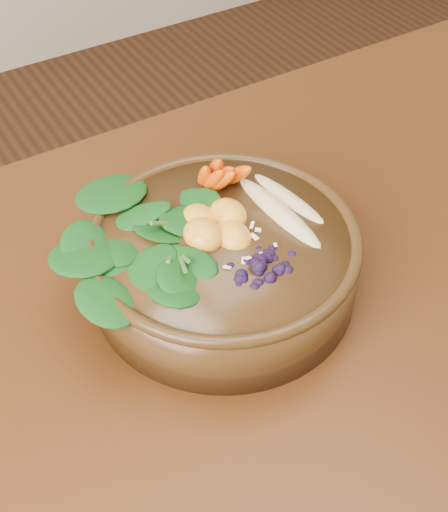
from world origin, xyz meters
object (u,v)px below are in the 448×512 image
at_px(kale_heap, 156,207).
at_px(banana_halves, 284,195).
at_px(carrot_cluster, 221,153).
at_px(dining_table, 443,356).
at_px(stoneware_bowl, 224,263).
at_px(mandarin_cluster, 216,216).
at_px(blueberry_pile, 262,255).

bearing_deg(kale_heap, banana_halves, -19.20).
bearing_deg(carrot_cluster, dining_table, -58.28).
xyz_separation_m(kale_heap, banana_halves, (0.12, -0.04, -0.01)).
height_order(dining_table, kale_heap, kale_heap).
bearing_deg(stoneware_bowl, mandarin_cluster, 88.01).
distance_m(stoneware_bowl, kale_heap, 0.09).
xyz_separation_m(carrot_cluster, banana_halves, (0.03, -0.06, -0.02)).
distance_m(banana_halves, mandarin_cluster, 0.07).
bearing_deg(mandarin_cluster, kale_heap, 142.57).
bearing_deg(blueberry_pile, banana_halves, 42.84).
distance_m(kale_heap, mandarin_cluster, 0.06).
bearing_deg(stoneware_bowl, carrot_cluster, 60.66).
bearing_deg(kale_heap, mandarin_cluster, -37.43).
bearing_deg(kale_heap, blueberry_pile, -63.85).
bearing_deg(mandarin_cluster, carrot_cluster, 54.54).
bearing_deg(carrot_cluster, banana_halves, -66.94).
distance_m(kale_heap, carrot_cluster, 0.09).
bearing_deg(carrot_cluster, kale_heap, -169.49).
bearing_deg(carrot_cluster, mandarin_cluster, -129.81).
relative_size(banana_halves, blueberry_pile, 1.24).
xyz_separation_m(dining_table, banana_halves, (-0.12, 0.15, 0.18)).
distance_m(carrot_cluster, blueberry_pile, 0.13).
bearing_deg(dining_table, banana_halves, 129.35).
relative_size(dining_table, banana_halves, 10.71).
relative_size(stoneware_bowl, kale_heap, 1.53).
bearing_deg(stoneware_bowl, dining_table, -35.21).
height_order(stoneware_bowl, kale_heap, kale_heap).
bearing_deg(blueberry_pile, kale_heap, 116.15).
height_order(dining_table, blueberry_pile, blueberry_pile).
relative_size(carrot_cluster, blueberry_pile, 0.60).
bearing_deg(kale_heap, stoneware_bowl, -48.78).
height_order(dining_table, banana_halves, banana_halves).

